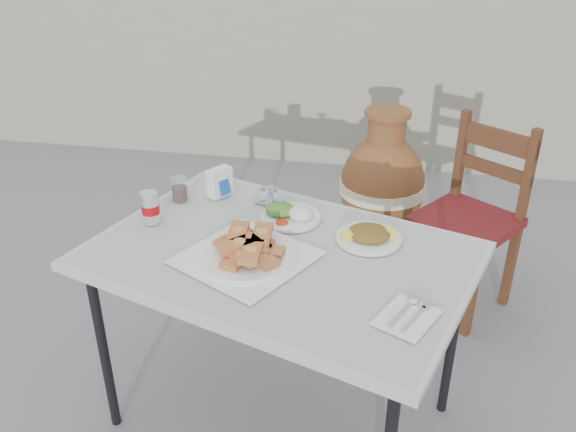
% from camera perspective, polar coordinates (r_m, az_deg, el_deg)
% --- Properties ---
extents(ground, '(80.00, 80.00, 0.00)m').
position_cam_1_polar(ground, '(2.60, -3.16, -15.86)').
color(ground, '#5E5E61').
rests_on(ground, ground).
extents(cafe_table, '(1.44, 1.19, 0.75)m').
position_cam_1_polar(cafe_table, '(2.05, -0.76, -4.56)').
color(cafe_table, black).
rests_on(cafe_table, ground).
extents(pide_plate, '(0.51, 0.51, 0.08)m').
position_cam_1_polar(pide_plate, '(1.98, -3.97, -3.06)').
color(pide_plate, silver).
rests_on(pide_plate, cafe_table).
extents(salad_rice_plate, '(0.22, 0.22, 0.06)m').
position_cam_1_polar(salad_rice_plate, '(2.21, 0.18, 0.22)').
color(salad_rice_plate, white).
rests_on(salad_rice_plate, cafe_table).
extents(salad_chopped_plate, '(0.22, 0.22, 0.05)m').
position_cam_1_polar(salad_chopped_plate, '(2.10, 7.57, -1.78)').
color(salad_chopped_plate, white).
rests_on(salad_chopped_plate, cafe_table).
extents(soda_can, '(0.07, 0.07, 0.12)m').
position_cam_1_polar(soda_can, '(2.23, -12.76, 0.79)').
color(soda_can, white).
rests_on(soda_can, cafe_table).
extents(cola_glass, '(0.06, 0.06, 0.09)m').
position_cam_1_polar(cola_glass, '(2.38, -10.11, 2.37)').
color(cola_glass, white).
rests_on(cola_glass, cafe_table).
extents(napkin_holder, '(0.09, 0.11, 0.11)m').
position_cam_1_polar(napkin_holder, '(2.38, -6.39, 3.16)').
color(napkin_holder, silver).
rests_on(napkin_holder, cafe_table).
extents(condiment_caddy, '(0.11, 0.10, 0.07)m').
position_cam_1_polar(condiment_caddy, '(2.33, -1.69, 1.80)').
color(condiment_caddy, silver).
rests_on(condiment_caddy, cafe_table).
extents(cutlery_napkin, '(0.20, 0.22, 0.01)m').
position_cam_1_polar(cutlery_napkin, '(1.77, 11.22, -9.00)').
color(cutlery_napkin, silver).
rests_on(cutlery_napkin, cafe_table).
extents(chair, '(0.56, 0.56, 0.91)m').
position_cam_1_polar(chair, '(2.95, 16.74, -0.01)').
color(chair, '#3A1F0F').
rests_on(chair, ground).
extents(terracotta_urn, '(0.47, 0.47, 0.81)m').
position_cam_1_polar(terracotta_urn, '(3.37, 8.79, 2.70)').
color(terracotta_urn, brown).
rests_on(terracotta_urn, ground).
extents(back_wall, '(6.00, 0.25, 1.20)m').
position_cam_1_polar(back_wall, '(4.50, 4.08, 12.57)').
color(back_wall, gray).
rests_on(back_wall, ground).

